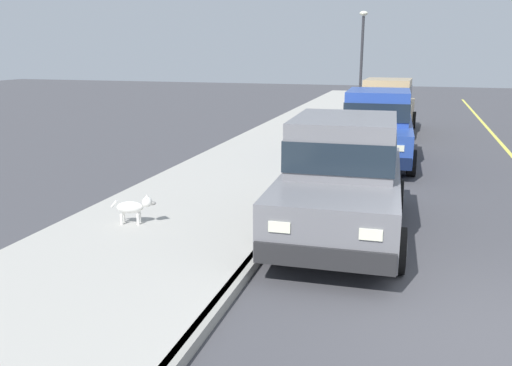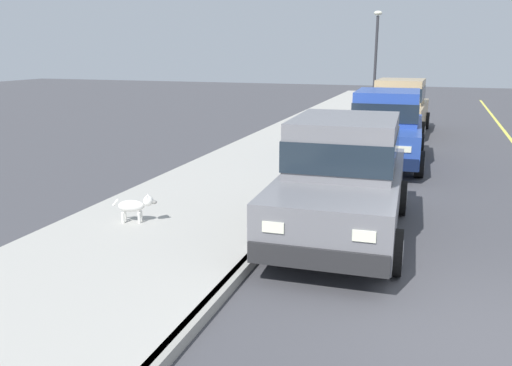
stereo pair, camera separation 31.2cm
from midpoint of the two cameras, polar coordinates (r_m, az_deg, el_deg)
The scene contains 7 objects.
curb at distance 6.64m, azimuth -4.11°, elevation -11.55°, with size 0.16×64.00×0.14m, color gray.
sidewalk at distance 7.42m, azimuth -17.40°, elevation -9.32°, with size 3.60×64.00×0.14m, color #A8A59E.
car_grey_sedan at distance 8.61m, azimuth 8.33°, elevation 0.86°, with size 2.16×4.67×1.92m.
car_blue_sedan at distance 14.40m, azimuth 12.37°, elevation 6.08°, with size 2.14×4.65×1.92m.
car_tan_sedan at distance 19.85m, azimuth 13.54°, elevation 8.19°, with size 2.14×4.65×1.92m.
dog_white at distance 8.98m, azimuth -14.05°, elevation -2.52°, with size 0.74×0.33×0.49m.
street_lamp at distance 24.17m, azimuth 11.03°, elevation 13.91°, with size 0.36×0.36×4.42m.
Camera 1 is at (-1.19, -5.62, 2.96)m, focal length 36.91 mm.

